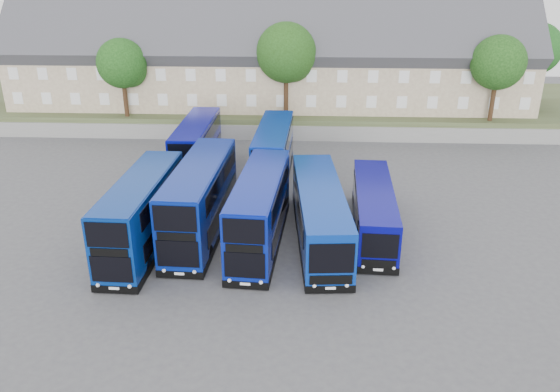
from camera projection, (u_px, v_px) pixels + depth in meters
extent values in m
plane|color=#49494E|center=(236.00, 259.00, 32.14)|extent=(120.00, 120.00, 0.00)
cube|color=slate|center=(265.00, 133.00, 53.93)|extent=(70.00, 0.40, 1.50)
cube|color=#444A29|center=(271.00, 106.00, 63.04)|extent=(80.00, 20.00, 2.00)
cube|color=tan|center=(47.00, 76.00, 58.85)|extent=(6.00, 8.00, 6.00)
cube|color=#38383D|center=(43.00, 48.00, 57.69)|extent=(6.00, 10.40, 10.40)
cube|color=brown|center=(50.00, 9.00, 56.13)|extent=(0.60, 0.90, 1.40)
cube|color=tan|center=(102.00, 77.00, 58.59)|extent=(6.00, 8.00, 6.00)
cube|color=#38383D|center=(98.00, 48.00, 57.43)|extent=(6.00, 10.40, 10.40)
cube|color=brown|center=(108.00, 10.00, 55.87)|extent=(0.60, 0.90, 1.40)
cube|color=tan|center=(157.00, 77.00, 58.33)|extent=(6.00, 8.00, 6.00)
cube|color=#38383D|center=(155.00, 48.00, 57.16)|extent=(6.00, 10.40, 10.40)
cube|color=brown|center=(166.00, 10.00, 55.61)|extent=(0.60, 0.90, 1.40)
cube|color=tan|center=(213.00, 78.00, 58.07)|extent=(6.00, 8.00, 6.00)
cube|color=#38383D|center=(211.00, 49.00, 56.90)|extent=(6.00, 10.40, 10.40)
cube|color=brown|center=(224.00, 10.00, 55.34)|extent=(0.60, 0.90, 1.40)
cube|color=tan|center=(269.00, 78.00, 57.80)|extent=(6.00, 8.00, 6.00)
cube|color=#38383D|center=(269.00, 49.00, 56.64)|extent=(6.00, 10.40, 10.40)
cube|color=brown|center=(283.00, 10.00, 55.08)|extent=(0.60, 0.90, 1.40)
cube|color=tan|center=(325.00, 79.00, 57.54)|extent=(6.00, 8.00, 6.00)
cube|color=#38383D|center=(326.00, 50.00, 56.38)|extent=(6.00, 10.40, 10.40)
cube|color=brown|center=(343.00, 10.00, 54.82)|extent=(0.60, 0.90, 1.40)
cube|color=tan|center=(383.00, 79.00, 57.28)|extent=(6.00, 8.00, 6.00)
cube|color=#38383D|center=(385.00, 50.00, 56.11)|extent=(6.00, 10.40, 10.40)
cube|color=brown|center=(403.00, 11.00, 54.56)|extent=(0.60, 0.90, 1.40)
cube|color=tan|center=(440.00, 80.00, 57.02)|extent=(6.00, 8.00, 6.00)
cube|color=#38383D|center=(444.00, 50.00, 55.85)|extent=(6.00, 10.40, 10.40)
cube|color=brown|center=(463.00, 11.00, 54.29)|extent=(0.60, 0.90, 1.40)
cube|color=tan|center=(499.00, 80.00, 56.76)|extent=(6.00, 8.00, 6.00)
cube|color=#38383D|center=(503.00, 51.00, 55.59)|extent=(6.00, 10.40, 10.40)
cube|color=brown|center=(525.00, 11.00, 54.03)|extent=(0.60, 0.90, 1.40)
cube|color=navy|center=(142.00, 211.00, 32.78)|extent=(2.77, 10.96, 4.01)
cube|color=black|center=(146.00, 241.00, 33.57)|extent=(2.81, 11.00, 0.45)
cube|color=black|center=(111.00, 270.00, 28.06)|extent=(2.18, 0.12, 1.49)
cube|color=black|center=(107.00, 235.00, 27.29)|extent=(2.18, 0.12, 1.39)
cylinder|color=black|center=(109.00, 264.00, 30.59)|extent=(0.33, 1.01, 1.00)
cube|color=navy|center=(201.00, 198.00, 34.38)|extent=(3.09, 11.64, 4.27)
cube|color=black|center=(202.00, 229.00, 35.23)|extent=(3.13, 11.68, 0.45)
cube|color=black|center=(178.00, 254.00, 29.39)|extent=(2.32, 0.15, 1.57)
cube|color=black|center=(175.00, 219.00, 28.57)|extent=(2.32, 0.15, 1.47)
cylinder|color=black|center=(170.00, 252.00, 31.96)|extent=(0.34, 1.01, 1.00)
cube|color=#07198E|center=(260.00, 208.00, 33.14)|extent=(3.20, 11.02, 4.00)
cube|color=black|center=(260.00, 239.00, 33.94)|extent=(3.25, 11.06, 0.45)
cube|color=black|center=(245.00, 265.00, 28.46)|extent=(2.17, 0.21, 1.48)
cube|color=black|center=(244.00, 231.00, 27.69)|extent=(2.17, 0.21, 1.38)
cylinder|color=black|center=(233.00, 260.00, 31.01)|extent=(0.37, 1.02, 1.00)
cube|color=#070B8A|center=(197.00, 145.00, 45.01)|extent=(2.41, 10.58, 3.88)
cube|color=black|center=(198.00, 168.00, 45.79)|extent=(2.45, 10.62, 0.45)
cube|color=black|center=(184.00, 177.00, 40.43)|extent=(2.10, 0.06, 1.44)
cube|color=black|center=(182.00, 153.00, 39.68)|extent=(2.10, 0.06, 1.35)
cylinder|color=black|center=(178.00, 179.00, 42.91)|extent=(0.30, 1.00, 1.00)
cube|color=#082BA3|center=(274.00, 151.00, 43.44)|extent=(2.83, 10.85, 3.96)
cube|color=black|center=(274.00, 175.00, 44.23)|extent=(2.87, 10.89, 0.45)
cube|color=black|center=(267.00, 186.00, 38.78)|extent=(2.15, 0.14, 1.47)
cube|color=black|center=(266.00, 160.00, 38.02)|extent=(2.15, 0.14, 1.37)
cylinder|color=black|center=(256.00, 187.00, 41.31)|extent=(0.34, 1.01, 1.00)
cube|color=#082F9B|center=(320.00, 211.00, 33.80)|extent=(3.61, 12.86, 3.14)
cube|color=black|center=(319.00, 235.00, 34.43)|extent=(3.65, 12.90, 0.45)
cube|color=black|center=(332.00, 259.00, 27.83)|extent=(2.34, 0.24, 1.69)
cylinder|color=black|center=(305.00, 265.00, 30.50)|extent=(0.38, 1.02, 1.00)
cube|color=#06067B|center=(374.00, 208.00, 34.83)|extent=(2.86, 11.13, 2.68)
cube|color=black|center=(372.00, 227.00, 35.37)|extent=(2.90, 11.18, 0.45)
cube|color=black|center=(380.00, 246.00, 29.67)|extent=(2.00, 0.16, 1.47)
cylinder|color=black|center=(359.00, 248.00, 32.35)|extent=(0.35, 1.01, 1.00)
cylinder|color=#382314|center=(125.00, 98.00, 54.25)|extent=(0.44, 0.44, 3.75)
sphere|color=#12360E|center=(122.00, 63.00, 52.94)|extent=(4.80, 4.80, 4.80)
sphere|color=#12360E|center=(130.00, 70.00, 53.57)|extent=(3.30, 3.30, 3.30)
cylinder|color=#382314|center=(286.00, 95.00, 53.87)|extent=(0.44, 0.44, 4.50)
sphere|color=#1C3A0F|center=(286.00, 53.00, 52.29)|extent=(5.76, 5.76, 5.76)
sphere|color=#1C3A0F|center=(292.00, 62.00, 52.99)|extent=(3.96, 3.96, 3.96)
cylinder|color=#382314|center=(493.00, 100.00, 52.63)|extent=(0.44, 0.44, 4.00)
sphere|color=black|center=(498.00, 62.00, 51.23)|extent=(5.12, 5.12, 5.12)
sphere|color=black|center=(502.00, 70.00, 51.88)|extent=(3.52, 3.52, 3.52)
cylinder|color=#382314|center=(529.00, 85.00, 58.76)|extent=(0.44, 0.44, 4.25)
sphere|color=#113F15|center=(535.00, 49.00, 57.27)|extent=(5.44, 5.44, 5.44)
sphere|color=#113F15|center=(538.00, 56.00, 57.95)|extent=(3.74, 3.74, 3.74)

